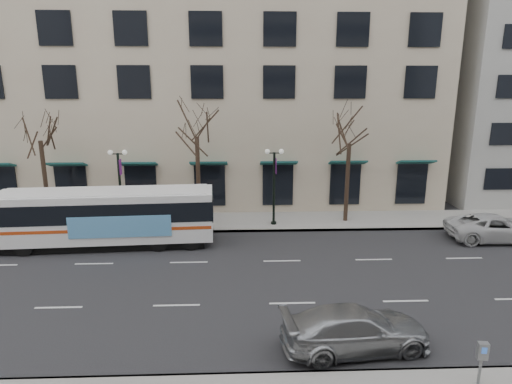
{
  "coord_description": "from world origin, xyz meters",
  "views": [
    {
      "loc": [
        2.8,
        -19.05,
        9.19
      ],
      "look_at": [
        3.57,
        1.69,
        4.0
      ],
      "focal_mm": 30.0,
      "sensor_mm": 36.0,
      "label": 1
    }
  ],
  "objects_px": {
    "lamp_post_left": "(120,185)",
    "tree_far_right": "(350,129)",
    "lamp_post_right": "(274,183)",
    "white_pickup": "(496,228)",
    "pay_station": "(482,354)",
    "tree_far_mid": "(196,122)",
    "silver_car": "(355,329)",
    "city_bus": "(108,216)",
    "tree_far_left": "(39,126)"
  },
  "relations": [
    {
      "from": "lamp_post_left",
      "to": "tree_far_right",
      "type": "bearing_deg",
      "value": 2.29
    },
    {
      "from": "lamp_post_right",
      "to": "white_pickup",
      "type": "distance_m",
      "value": 13.81
    },
    {
      "from": "lamp_post_right",
      "to": "white_pickup",
      "type": "xyz_separation_m",
      "value": [
        13.27,
        -3.17,
        -2.15
      ]
    },
    {
      "from": "lamp_post_left",
      "to": "lamp_post_right",
      "type": "xyz_separation_m",
      "value": [
        10.0,
        0.0,
        0.0
      ]
    },
    {
      "from": "lamp_post_right",
      "to": "pay_station",
      "type": "xyz_separation_m",
      "value": [
        5.14,
        -16.04,
        -1.75
      ]
    },
    {
      "from": "white_pickup",
      "to": "lamp_post_right",
      "type": "bearing_deg",
      "value": 79.15
    },
    {
      "from": "tree_far_mid",
      "to": "silver_car",
      "type": "xyz_separation_m",
      "value": [
        6.84,
        -14.44,
        -6.13
      ]
    },
    {
      "from": "city_bus",
      "to": "silver_car",
      "type": "distance_m",
      "value": 15.87
    },
    {
      "from": "city_bus",
      "to": "white_pickup",
      "type": "xyz_separation_m",
      "value": [
        23.18,
        0.05,
        -1.03
      ]
    },
    {
      "from": "tree_far_left",
      "to": "lamp_post_left",
      "type": "relative_size",
      "value": 1.6
    },
    {
      "from": "tree_far_mid",
      "to": "lamp_post_right",
      "type": "bearing_deg",
      "value": -6.83
    },
    {
      "from": "tree_far_left",
      "to": "tree_far_mid",
      "type": "distance_m",
      "value": 10.0
    },
    {
      "from": "tree_far_left",
      "to": "tree_far_right",
      "type": "xyz_separation_m",
      "value": [
        20.0,
        0.0,
        -0.28
      ]
    },
    {
      "from": "tree_far_left",
      "to": "lamp_post_right",
      "type": "relative_size",
      "value": 1.6
    },
    {
      "from": "silver_car",
      "to": "tree_far_mid",
      "type": "bearing_deg",
      "value": 18.26
    },
    {
      "from": "tree_far_right",
      "to": "silver_car",
      "type": "height_order",
      "value": "tree_far_right"
    },
    {
      "from": "pay_station",
      "to": "silver_car",
      "type": "bearing_deg",
      "value": 153.51
    },
    {
      "from": "tree_far_mid",
      "to": "white_pickup",
      "type": "height_order",
      "value": "tree_far_mid"
    },
    {
      "from": "tree_far_mid",
      "to": "city_bus",
      "type": "relative_size",
      "value": 0.69
    },
    {
      "from": "tree_far_right",
      "to": "white_pickup",
      "type": "height_order",
      "value": "tree_far_right"
    },
    {
      "from": "silver_car",
      "to": "pay_station",
      "type": "height_order",
      "value": "pay_station"
    },
    {
      "from": "tree_far_left",
      "to": "silver_car",
      "type": "height_order",
      "value": "tree_far_left"
    },
    {
      "from": "lamp_post_left",
      "to": "pay_station",
      "type": "relative_size",
      "value": 3.61
    },
    {
      "from": "tree_far_right",
      "to": "white_pickup",
      "type": "distance_m",
      "value": 10.7
    },
    {
      "from": "white_pickup",
      "to": "tree_far_right",
      "type": "bearing_deg",
      "value": 68.11
    },
    {
      "from": "tree_far_right",
      "to": "white_pickup",
      "type": "bearing_deg",
      "value": -24.46
    },
    {
      "from": "lamp_post_left",
      "to": "tree_far_mid",
      "type": "bearing_deg",
      "value": 6.85
    },
    {
      "from": "lamp_post_left",
      "to": "pay_station",
      "type": "bearing_deg",
      "value": -46.66
    },
    {
      "from": "pay_station",
      "to": "lamp_post_right",
      "type": "bearing_deg",
      "value": 114.96
    },
    {
      "from": "tree_far_mid",
      "to": "lamp_post_left",
      "type": "bearing_deg",
      "value": -173.15
    },
    {
      "from": "tree_far_left",
      "to": "lamp_post_right",
      "type": "height_order",
      "value": "tree_far_left"
    },
    {
      "from": "lamp_post_left",
      "to": "silver_car",
      "type": "xyz_separation_m",
      "value": [
        11.83,
        -13.84,
        -2.17
      ]
    },
    {
      "from": "lamp_post_right",
      "to": "pay_station",
      "type": "distance_m",
      "value": 16.94
    },
    {
      "from": "tree_far_left",
      "to": "tree_far_mid",
      "type": "relative_size",
      "value": 0.98
    },
    {
      "from": "tree_far_right",
      "to": "lamp_post_left",
      "type": "height_order",
      "value": "tree_far_right"
    },
    {
      "from": "tree_far_right",
      "to": "lamp_post_left",
      "type": "distance_m",
      "value": 15.4
    },
    {
      "from": "pay_station",
      "to": "lamp_post_left",
      "type": "bearing_deg",
      "value": 140.54
    },
    {
      "from": "lamp_post_left",
      "to": "pay_station",
      "type": "distance_m",
      "value": 22.13
    },
    {
      "from": "tree_far_mid",
      "to": "silver_car",
      "type": "bearing_deg",
      "value": -64.65
    },
    {
      "from": "city_bus",
      "to": "white_pickup",
      "type": "bearing_deg",
      "value": -3.18
    },
    {
      "from": "lamp_post_right",
      "to": "city_bus",
      "type": "distance_m",
      "value": 10.48
    },
    {
      "from": "tree_far_left",
      "to": "white_pickup",
      "type": "bearing_deg",
      "value": -7.58
    },
    {
      "from": "lamp_post_left",
      "to": "city_bus",
      "type": "distance_m",
      "value": 3.41
    },
    {
      "from": "tree_far_mid",
      "to": "pay_station",
      "type": "height_order",
      "value": "tree_far_mid"
    },
    {
      "from": "lamp_post_right",
      "to": "white_pickup",
      "type": "height_order",
      "value": "lamp_post_right"
    },
    {
      "from": "lamp_post_right",
      "to": "silver_car",
      "type": "height_order",
      "value": "lamp_post_right"
    },
    {
      "from": "tree_far_left",
      "to": "silver_car",
      "type": "bearing_deg",
      "value": -40.61
    },
    {
      "from": "city_bus",
      "to": "silver_car",
      "type": "bearing_deg",
      "value": -45.44
    },
    {
      "from": "silver_car",
      "to": "tree_far_right",
      "type": "bearing_deg",
      "value": -19.43
    },
    {
      "from": "tree_far_right",
      "to": "white_pickup",
      "type": "relative_size",
      "value": 1.42
    }
  ]
}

